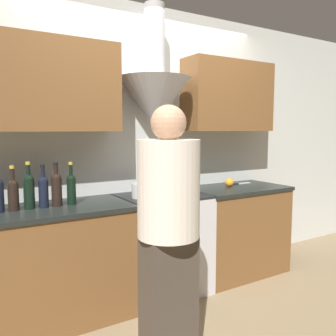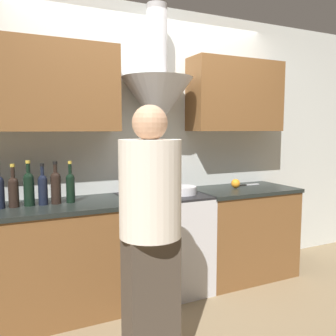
{
  "view_description": "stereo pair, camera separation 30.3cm",
  "coord_description": "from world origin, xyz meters",
  "px_view_note": "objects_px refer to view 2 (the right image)",
  "views": [
    {
      "loc": [
        -1.57,
        -2.37,
        1.47
      ],
      "look_at": [
        0.0,
        0.21,
        1.14
      ],
      "focal_mm": 38.0,
      "sensor_mm": 36.0,
      "label": 1
    },
    {
      "loc": [
        -1.3,
        -2.51,
        1.47
      ],
      "look_at": [
        0.0,
        0.21,
        1.14
      ],
      "focal_mm": 38.0,
      "sensor_mm": 36.0,
      "label": 2
    }
  ],
  "objects_px": {
    "stock_pot": "(146,190)",
    "wine_bottle_3": "(13,190)",
    "wine_bottle_4": "(29,187)",
    "wine_bottle_6": "(56,186)",
    "wine_bottle_5": "(43,188)",
    "mixing_bowl": "(182,190)",
    "stove_range": "(163,243)",
    "wine_bottle_7": "(70,186)",
    "person_foreground_left": "(150,232)",
    "orange_fruit": "(236,183)"
  },
  "relations": [
    {
      "from": "wine_bottle_5",
      "to": "person_foreground_left",
      "type": "distance_m",
      "value": 1.12
    },
    {
      "from": "stove_range",
      "to": "wine_bottle_7",
      "type": "height_order",
      "value": "wine_bottle_7"
    },
    {
      "from": "wine_bottle_5",
      "to": "stock_pot",
      "type": "bearing_deg",
      "value": -2.68
    },
    {
      "from": "stock_pot",
      "to": "stove_range",
      "type": "bearing_deg",
      "value": 6.4
    },
    {
      "from": "wine_bottle_5",
      "to": "wine_bottle_7",
      "type": "height_order",
      "value": "wine_bottle_7"
    },
    {
      "from": "wine_bottle_7",
      "to": "mixing_bowl",
      "type": "xyz_separation_m",
      "value": [
        0.97,
        -0.05,
        -0.1
      ]
    },
    {
      "from": "wine_bottle_5",
      "to": "wine_bottle_6",
      "type": "height_order",
      "value": "wine_bottle_6"
    },
    {
      "from": "stove_range",
      "to": "wine_bottle_3",
      "type": "xyz_separation_m",
      "value": [
        -1.21,
        0.02,
        0.57
      ]
    },
    {
      "from": "person_foreground_left",
      "to": "wine_bottle_7",
      "type": "bearing_deg",
      "value": 104.72
    },
    {
      "from": "wine_bottle_7",
      "to": "person_foreground_left",
      "type": "bearing_deg",
      "value": -75.28
    },
    {
      "from": "wine_bottle_5",
      "to": "stock_pot",
      "type": "relative_size",
      "value": 1.29
    },
    {
      "from": "wine_bottle_5",
      "to": "orange_fruit",
      "type": "distance_m",
      "value": 1.82
    },
    {
      "from": "mixing_bowl",
      "to": "person_foreground_left",
      "type": "distance_m",
      "value": 1.18
    },
    {
      "from": "wine_bottle_6",
      "to": "stock_pot",
      "type": "distance_m",
      "value": 0.75
    },
    {
      "from": "wine_bottle_5",
      "to": "stock_pot",
      "type": "height_order",
      "value": "wine_bottle_5"
    },
    {
      "from": "wine_bottle_3",
      "to": "orange_fruit",
      "type": "xyz_separation_m",
      "value": [
        2.03,
        0.01,
        -0.08
      ]
    },
    {
      "from": "wine_bottle_4",
      "to": "wine_bottle_6",
      "type": "relative_size",
      "value": 1.04
    },
    {
      "from": "wine_bottle_4",
      "to": "wine_bottle_3",
      "type": "bearing_deg",
      "value": -176.69
    },
    {
      "from": "wine_bottle_3",
      "to": "wine_bottle_7",
      "type": "relative_size",
      "value": 0.98
    },
    {
      "from": "wine_bottle_3",
      "to": "wine_bottle_6",
      "type": "xyz_separation_m",
      "value": [
        0.3,
        -0.01,
        0.01
      ]
    },
    {
      "from": "stove_range",
      "to": "person_foreground_left",
      "type": "xyz_separation_m",
      "value": [
        -0.54,
        -0.99,
        0.43
      ]
    },
    {
      "from": "person_foreground_left",
      "to": "wine_bottle_3",
      "type": "bearing_deg",
      "value": 123.85
    },
    {
      "from": "wine_bottle_6",
      "to": "person_foreground_left",
      "type": "bearing_deg",
      "value": -69.55
    },
    {
      "from": "wine_bottle_3",
      "to": "wine_bottle_4",
      "type": "distance_m",
      "value": 0.11
    },
    {
      "from": "wine_bottle_6",
      "to": "mixing_bowl",
      "type": "distance_m",
      "value": 1.09
    },
    {
      "from": "wine_bottle_4",
      "to": "wine_bottle_6",
      "type": "distance_m",
      "value": 0.2
    },
    {
      "from": "stove_range",
      "to": "wine_bottle_4",
      "type": "bearing_deg",
      "value": 178.38
    },
    {
      "from": "wine_bottle_4",
      "to": "mixing_bowl",
      "type": "height_order",
      "value": "wine_bottle_4"
    },
    {
      "from": "wine_bottle_3",
      "to": "stove_range",
      "type": "bearing_deg",
      "value": -1.18
    },
    {
      "from": "mixing_bowl",
      "to": "wine_bottle_3",
      "type": "bearing_deg",
      "value": 177.5
    },
    {
      "from": "wine_bottle_5",
      "to": "wine_bottle_3",
      "type": "bearing_deg",
      "value": 178.71
    },
    {
      "from": "stock_pot",
      "to": "wine_bottle_5",
      "type": "bearing_deg",
      "value": 177.32
    },
    {
      "from": "wine_bottle_7",
      "to": "wine_bottle_4",
      "type": "bearing_deg",
      "value": 177.65
    },
    {
      "from": "wine_bottle_3",
      "to": "wine_bottle_7",
      "type": "height_order",
      "value": "wine_bottle_7"
    },
    {
      "from": "stove_range",
      "to": "wine_bottle_7",
      "type": "relative_size",
      "value": 2.69
    },
    {
      "from": "stove_range",
      "to": "mixing_bowl",
      "type": "bearing_deg",
      "value": -11.84
    },
    {
      "from": "orange_fruit",
      "to": "wine_bottle_7",
      "type": "bearing_deg",
      "value": -179.27
    },
    {
      "from": "wine_bottle_5",
      "to": "wine_bottle_7",
      "type": "distance_m",
      "value": 0.21
    },
    {
      "from": "wine_bottle_3",
      "to": "wine_bottle_4",
      "type": "relative_size",
      "value": 0.94
    },
    {
      "from": "orange_fruit",
      "to": "person_foreground_left",
      "type": "bearing_deg",
      "value": -142.74
    },
    {
      "from": "person_foreground_left",
      "to": "mixing_bowl",
      "type": "bearing_deg",
      "value": 53.47
    },
    {
      "from": "stove_range",
      "to": "stock_pot",
      "type": "bearing_deg",
      "value": -173.6
    },
    {
      "from": "wine_bottle_6",
      "to": "wine_bottle_5",
      "type": "bearing_deg",
      "value": 179.72
    },
    {
      "from": "stock_pot",
      "to": "wine_bottle_3",
      "type": "bearing_deg",
      "value": 177.59
    },
    {
      "from": "wine_bottle_7",
      "to": "wine_bottle_5",
      "type": "bearing_deg",
      "value": 179.53
    },
    {
      "from": "wine_bottle_4",
      "to": "orange_fruit",
      "type": "distance_m",
      "value": 1.92
    },
    {
      "from": "wine_bottle_4",
      "to": "wine_bottle_5",
      "type": "distance_m",
      "value": 0.1
    },
    {
      "from": "wine_bottle_4",
      "to": "wine_bottle_7",
      "type": "height_order",
      "value": "wine_bottle_4"
    },
    {
      "from": "wine_bottle_4",
      "to": "mixing_bowl",
      "type": "distance_m",
      "value": 1.28
    },
    {
      "from": "stock_pot",
      "to": "person_foreground_left",
      "type": "height_order",
      "value": "person_foreground_left"
    }
  ]
}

